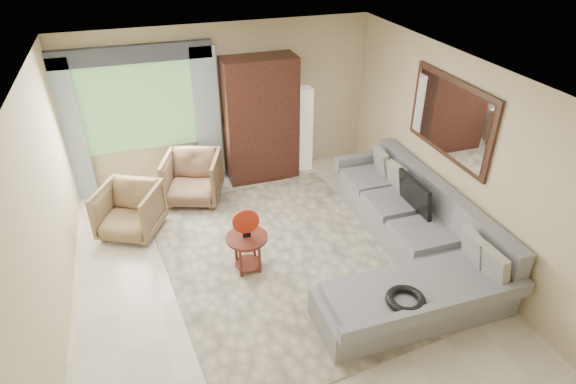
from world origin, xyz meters
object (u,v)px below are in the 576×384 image
object	(u,v)px
armoire	(261,120)
potted_plant	(116,192)
armchair_right	(193,178)
sectional_sofa	(410,242)
floor_lamp	(304,129)
armchair_left	(130,211)
tv_screen	(415,195)
coffee_table	(248,252)

from	to	relation	value
armoire	potted_plant	bearing A→B (deg)	-173.92
armchair_right	potted_plant	world-z (taller)	armchair_right
sectional_sofa	floor_lamp	xyz separation A→B (m)	(-0.43, 2.96, 0.47)
sectional_sofa	armchair_right	size ratio (longest dim) A/B	4.01
armchair_right	armchair_left	bearing A→B (deg)	-127.53
armoire	sectional_sofa	bearing A→B (deg)	-66.94
tv_screen	armoire	xyz separation A→B (m)	(-1.50, 2.46, 0.33)
armchair_left	floor_lamp	size ratio (longest dim) A/B	0.55
potted_plant	sectional_sofa	bearing A→B (deg)	-35.58
coffee_table	armoire	size ratio (longest dim) A/B	0.25
tv_screen	armchair_right	size ratio (longest dim) A/B	0.86
floor_lamp	tv_screen	bearing A→B (deg)	-74.47
coffee_table	armchair_left	distance (m)	1.94
armchair_left	armoire	xyz separation A→B (m)	(2.26, 1.08, 0.68)
sectional_sofa	tv_screen	xyz separation A→B (m)	(0.27, 0.44, 0.44)
potted_plant	floor_lamp	size ratio (longest dim) A/B	0.33
tv_screen	floor_lamp	distance (m)	2.61
tv_screen	floor_lamp	world-z (taller)	floor_lamp
coffee_table	potted_plant	world-z (taller)	coffee_table
sectional_sofa	armoire	bearing A→B (deg)	113.06
coffee_table	floor_lamp	world-z (taller)	floor_lamp
potted_plant	coffee_table	bearing A→B (deg)	-53.85
armchair_right	tv_screen	bearing A→B (deg)	-16.28
coffee_table	sectional_sofa	bearing A→B (deg)	-12.58
tv_screen	armchair_left	world-z (taller)	tv_screen
armchair_right	armoire	xyz separation A→B (m)	(1.26, 0.44, 0.66)
potted_plant	armchair_left	bearing A→B (deg)	-76.98
coffee_table	armchair_left	xyz separation A→B (m)	(-1.39, 1.35, 0.09)
armchair_right	floor_lamp	world-z (taller)	floor_lamp
armchair_left	potted_plant	xyz separation A→B (m)	(-0.19, 0.82, -0.13)
sectional_sofa	armoire	xyz separation A→B (m)	(-1.23, 2.90, 0.77)
coffee_table	armchair_right	size ratio (longest dim) A/B	0.62
coffee_table	potted_plant	bearing A→B (deg)	126.15
coffee_table	floor_lamp	size ratio (longest dim) A/B	0.36
armchair_right	armoire	size ratio (longest dim) A/B	0.41
armchair_left	armoire	world-z (taller)	armoire
coffee_table	floor_lamp	xyz separation A→B (m)	(1.67, 2.49, 0.47)
armchair_left	floor_lamp	xyz separation A→B (m)	(3.06, 1.14, 0.38)
tv_screen	armoire	distance (m)	2.90
armchair_left	armchair_right	world-z (taller)	armchair_right
tv_screen	armoire	world-z (taller)	armoire
armchair_left	tv_screen	bearing A→B (deg)	6.98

